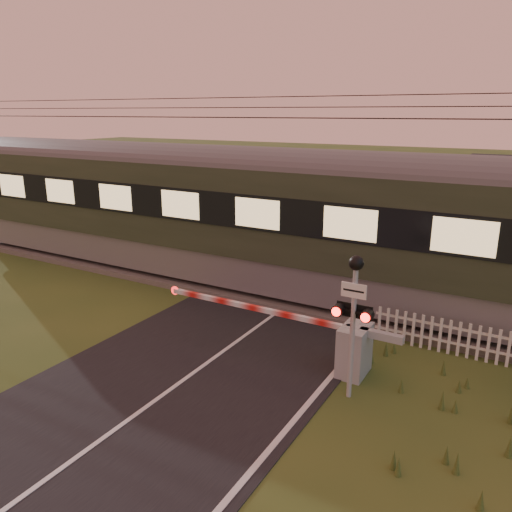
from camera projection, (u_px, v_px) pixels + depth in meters
The scene contains 7 objects.
ground at pixel (173, 389), 10.63m from camera, with size 160.00×160.00×0.00m, color #30491C.
road at pixel (167, 393), 10.42m from camera, with size 6.00×140.00×0.03m.
track_bed at pixel (302, 293), 16.02m from camera, with size 140.00×3.40×0.39m.
overhead_wires at pixel (307, 110), 14.44m from camera, with size 120.00×0.62×0.62m.
boom_gate at pixel (344, 345), 11.17m from camera, with size 6.20×0.89×1.18m.
crossing_signal at pixel (354, 302), 9.76m from camera, with size 0.77×0.34×3.04m.
picket_fence at pixel (450, 337), 12.04m from camera, with size 3.66×0.07×0.88m.
Camera 1 is at (6.24, -7.28, 5.68)m, focal length 35.00 mm.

